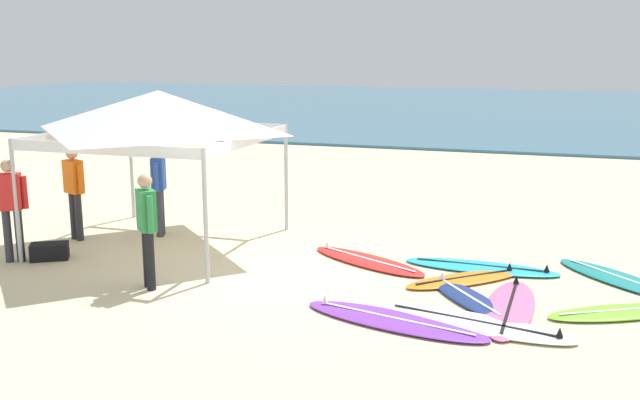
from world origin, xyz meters
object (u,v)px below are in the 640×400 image
Objects in this scene: surfboard_cyan at (482,267)px; person_red at (11,203)px; surfboard_white at (474,323)px; person_green at (147,223)px; surfboard_teal at (620,279)px; gear_bag_near_tent at (50,251)px; surfboard_orange at (465,279)px; person_blue at (159,184)px; person_orange at (74,187)px; surfboard_lime at (621,312)px; surfboard_pink at (510,308)px; surfboard_purple at (394,320)px; canopy_tent at (159,111)px; surfboard_navy at (468,298)px; surfboard_red at (367,261)px.

person_red reaches higher than surfboard_cyan.
person_green is at bearing 179.78° from surfboard_white.
gear_bag_near_tent is at bearing -169.33° from surfboard_teal.
person_blue reaches higher than surfboard_orange.
surfboard_orange is 1.10× the size of person_green.
person_orange is at bearing 85.53° from person_red.
surfboard_lime is 2.06m from surfboard_white.
surfboard_pink is 7.46m from gear_bag_near_tent.
person_green is at bearing -172.38° from surfboard_pink.
surfboard_purple is at bearing -19.19° from person_orange.
surfboard_cyan is at bearing 2.75° from canopy_tent.
surfboard_pink is at bearing -56.09° from surfboard_orange.
person_orange reaches higher than surfboard_lime.
canopy_tent is at bearing 42.41° from person_red.
surfboard_navy is 0.72× the size of surfboard_cyan.
canopy_tent is 1.56m from person_blue.
canopy_tent is 6.04m from surfboard_cyan.
surfboard_orange is at bearing -15.74° from surfboard_red.
gear_bag_near_tent is (-6.88, -0.15, 0.10)m from surfboard_navy.
surfboard_red is 1.32× the size of surfboard_navy.
surfboard_purple is 2.10m from surfboard_orange.
gear_bag_near_tent is (-2.36, 0.76, -0.85)m from person_green.
surfboard_lime is 0.85× the size of surfboard_cyan.
person_blue is at bearing 125.61° from canopy_tent.
surfboard_navy and surfboard_pink have the same top height.
surfboard_navy is 6.89m from gear_bag_near_tent.
surfboard_white is 1.57× the size of person_red.
person_blue is at bearing 177.19° from surfboard_cyan.
surfboard_cyan is at bearing 75.43° from surfboard_orange.
surfboard_white is at bearing -78.85° from surfboard_navy.
surfboard_lime is at bearing -93.91° from surfboard_teal.
canopy_tent reaches higher than surfboard_pink.
surfboard_teal and surfboard_white have the same top height.
surfboard_lime is (2.81, 1.21, 0.00)m from surfboard_purple.
person_red is (-7.53, 0.51, 0.95)m from surfboard_white.
surfboard_red is at bearing 111.58° from surfboard_purple.
canopy_tent is 2.98m from gear_bag_near_tent.
surfboard_pink is at bearing -21.40° from surfboard_navy.
person_orange reaches higher than surfboard_navy.
person_green is (2.82, -0.49, 0.00)m from person_red.
surfboard_lime is (7.51, -1.20, -2.35)m from canopy_tent.
person_red is at bearing 176.12° from surfboard_white.
gear_bag_near_tent reaches higher than surfboard_white.
surfboard_red is 4.27m from person_blue.
surfboard_red and surfboard_orange have the same top height.
canopy_tent is at bearing 45.76° from gear_bag_near_tent.
surfboard_navy is 1.04× the size of person_green.
surfboard_lime is at bearing 1.64° from surfboard_navy.
person_blue reaches higher than surfboard_teal.
surfboard_pink is (0.58, -0.23, -0.00)m from surfboard_navy.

